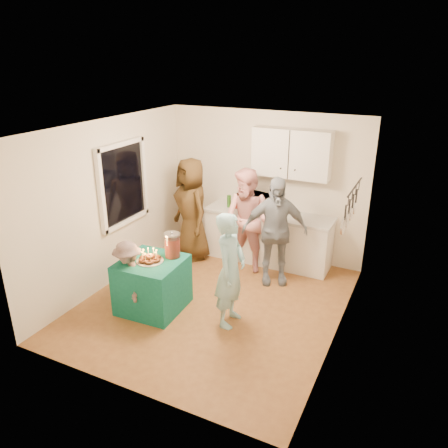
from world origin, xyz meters
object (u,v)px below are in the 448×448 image
at_px(party_table, 153,285).
at_px(man_birthday, 230,270).
at_px(counter, 268,239).
at_px(child_near_left, 129,278).
at_px(punch_jar, 172,246).
at_px(woman_back_right, 275,231).
at_px(woman_back_left, 192,209).
at_px(microwave, 260,203).
at_px(woman_back_center, 247,221).

height_order(party_table, man_birthday, man_birthday).
bearing_deg(party_table, man_birthday, 7.98).
distance_m(counter, child_near_left, 2.68).
bearing_deg(punch_jar, man_birthday, -5.36).
relative_size(woman_back_right, child_near_left, 1.61).
bearing_deg(man_birthday, counter, 3.29).
relative_size(man_birthday, child_near_left, 1.46).
distance_m(counter, party_table, 2.38).
distance_m(man_birthday, woman_back_right, 1.37).
bearing_deg(punch_jar, woman_back_left, 110.09).
distance_m(counter, woman_back_right, 0.87).
relative_size(party_table, woman_back_left, 0.46).
height_order(party_table, child_near_left, child_near_left).
relative_size(party_table, man_birthday, 0.53).
distance_m(punch_jar, child_near_left, 0.75).
bearing_deg(woman_back_left, microwave, 54.14).
xyz_separation_m(counter, woman_back_right, (0.35, -0.66, 0.45)).
height_order(microwave, woman_back_left, woman_back_left).
distance_m(microwave, man_birthday, 2.07).
relative_size(counter, child_near_left, 2.01).
height_order(counter, woman_back_center, woman_back_center).
relative_size(counter, party_table, 2.59).
xyz_separation_m(woman_back_right, child_near_left, (-1.51, -1.76, -0.33)).
bearing_deg(woman_back_center, party_table, -99.92).
bearing_deg(punch_jar, party_table, -128.82).
height_order(microwave, woman_back_right, woman_back_right).
bearing_deg(woman_back_center, man_birthday, -61.63).
bearing_deg(man_birthday, party_table, 95.07).
height_order(woman_back_center, child_near_left, woman_back_center).
bearing_deg(party_table, counter, 66.72).
relative_size(woman_back_left, child_near_left, 1.67).
bearing_deg(man_birthday, woman_back_left, 40.50).
relative_size(man_birthday, woman_back_left, 0.87).
bearing_deg(woman_back_center, child_near_left, -102.94).
bearing_deg(party_table, woman_back_center, 66.96).
bearing_deg(microwave, punch_jar, -92.26).
height_order(man_birthday, woman_back_left, woman_back_left).
xyz_separation_m(party_table, woman_back_center, (0.73, 1.72, 0.50)).
bearing_deg(man_birthday, punch_jar, 81.73).
distance_m(microwave, party_table, 2.41).
xyz_separation_m(microwave, woman_back_right, (0.51, -0.66, -0.18)).
distance_m(punch_jar, man_birthday, 0.97).
distance_m(man_birthday, woman_back_center, 1.62).
relative_size(party_table, woman_back_center, 0.48).
relative_size(party_table, woman_back_right, 0.48).
distance_m(punch_jar, woman_back_left, 1.60).
xyz_separation_m(man_birthday, woman_back_right, (0.13, 1.36, 0.08)).
bearing_deg(punch_jar, counter, 69.12).
bearing_deg(party_table, woman_back_right, 49.83).
xyz_separation_m(man_birthday, child_near_left, (-1.38, -0.40, -0.25)).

